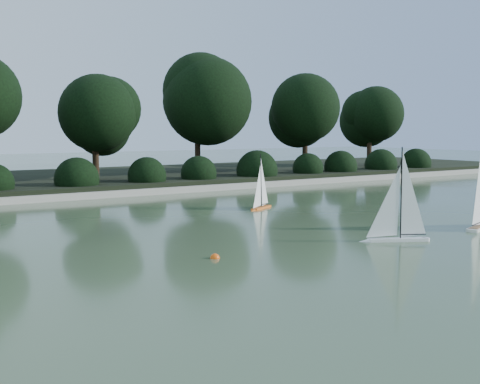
{
  "coord_description": "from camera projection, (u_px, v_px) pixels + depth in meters",
  "views": [
    {
      "loc": [
        -5.55,
        -6.41,
        1.84
      ],
      "look_at": [
        0.49,
        2.65,
        0.7
      ],
      "focal_mm": 45.0,
      "sensor_mm": 36.0,
      "label": 1
    }
  ],
  "objects": [
    {
      "name": "sailboat_white_a",
      "position": [
        393.0,
        226.0,
        9.89
      ],
      "size": [
        1.14,
        0.71,
        1.65
      ],
      "color": "white",
      "rests_on": "ground"
    },
    {
      "name": "ground",
      "position": [
        314.0,
        259.0,
        8.56
      ],
      "size": [
        80.0,
        80.0,
        0.0
      ],
      "primitive_type": "plane",
      "color": "#2C4127",
      "rests_on": "ground"
    },
    {
      "name": "pond_coping",
      "position": [
        92.0,
        195.0,
        15.99
      ],
      "size": [
        40.0,
        0.35,
        0.18
      ],
      "primitive_type": "cube",
      "color": "gray",
      "rests_on": "ground"
    },
    {
      "name": "sailboat_orange",
      "position": [
        260.0,
        200.0,
        13.88
      ],
      "size": [
        0.92,
        0.6,
        1.35
      ],
      "color": "orange",
      "rests_on": "ground"
    },
    {
      "name": "race_buoy",
      "position": [
        215.0,
        258.0,
        8.61
      ],
      "size": [
        0.14,
        0.14,
        0.14
      ],
      "primitive_type": "sphere",
      "color": "#EA520C",
      "rests_on": "ground"
    },
    {
      "name": "shrub_hedge",
      "position": [
        81.0,
        179.0,
        16.7
      ],
      "size": [
        29.1,
        1.1,
        1.1
      ],
      "color": "black",
      "rests_on": "ground"
    },
    {
      "name": "far_bank",
      "position": [
        49.0,
        182.0,
        19.3
      ],
      "size": [
        40.0,
        8.0,
        0.3
      ],
      "primitive_type": "cube",
      "color": "black",
      "rests_on": "ground"
    },
    {
      "name": "tree_line",
      "position": [
        101.0,
        103.0,
        18.42
      ],
      "size": [
        26.31,
        3.93,
        4.39
      ],
      "color": "black",
      "rests_on": "ground"
    }
  ]
}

